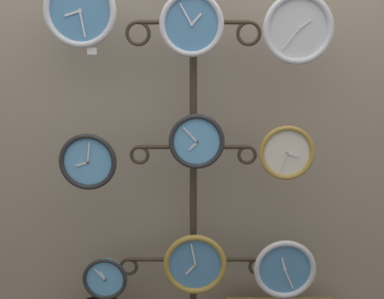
% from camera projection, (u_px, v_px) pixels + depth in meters
% --- Properties ---
extents(shop_wall, '(4.40, 0.04, 2.80)m').
position_uv_depth(shop_wall, '(192.00, 75.00, 2.51)').
color(shop_wall, gray).
rests_on(shop_wall, ground_plane).
extents(display_stand, '(0.71, 0.44, 1.92)m').
position_uv_depth(display_stand, '(192.00, 260.00, 2.55)').
color(display_stand, '#382D1E').
rests_on(display_stand, ground_plane).
extents(clock_top_left, '(0.31, 0.04, 0.31)m').
position_uv_depth(clock_top_left, '(79.00, 11.00, 2.21)').
color(clock_top_left, '#4C84B2').
extents(clock_top_center, '(0.27, 0.04, 0.27)m').
position_uv_depth(clock_top_center, '(190.00, 24.00, 2.19)').
color(clock_top_center, '#4C84B2').
extents(clock_top_right, '(0.29, 0.04, 0.29)m').
position_uv_depth(clock_top_right, '(297.00, 29.00, 2.20)').
color(clock_top_right, silver).
extents(clock_middle_left, '(0.25, 0.04, 0.25)m').
position_uv_depth(clock_middle_left, '(87.00, 162.00, 2.33)').
color(clock_middle_left, '#60A8DB').
extents(clock_middle_center, '(0.25, 0.04, 0.25)m').
position_uv_depth(clock_middle_center, '(195.00, 141.00, 2.33)').
color(clock_middle_center, '#60A8DB').
extents(clock_middle_right, '(0.25, 0.04, 0.25)m').
position_uv_depth(clock_middle_right, '(285.00, 153.00, 2.34)').
color(clock_middle_right, silver).
extents(clock_bottom_left, '(0.21, 0.04, 0.21)m').
position_uv_depth(clock_bottom_left, '(104.00, 279.00, 2.46)').
color(clock_bottom_left, '#60A8DB').
extents(clock_bottom_center, '(0.29, 0.04, 0.29)m').
position_uv_depth(clock_bottom_center, '(194.00, 264.00, 2.45)').
color(clock_bottom_center, '#4C84B2').
extents(clock_bottom_right, '(0.28, 0.04, 0.28)m').
position_uv_depth(clock_bottom_right, '(283.00, 269.00, 2.44)').
color(clock_bottom_right, '#4C84B2').
extents(price_tag_upper, '(0.04, 0.00, 0.03)m').
position_uv_depth(price_tag_upper, '(90.00, 51.00, 2.25)').
color(price_tag_upper, white).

